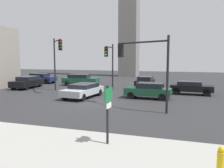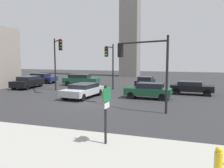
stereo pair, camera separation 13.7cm
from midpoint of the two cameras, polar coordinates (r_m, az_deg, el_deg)
ground_plane at (r=19.19m, az=-5.81°, el=-4.49°), size 93.17×93.17×0.00m
direction_sign at (r=9.31m, az=-1.05°, el=-5.92°), size 0.15×0.74×2.38m
traffic_light_0 at (r=16.56m, az=7.52°, el=6.35°), size 4.05×2.29×5.06m
traffic_light_1 at (r=25.13m, az=-13.12°, el=7.25°), size 2.63×3.00×5.76m
traffic_light_2 at (r=25.52m, az=-0.37°, el=6.32°), size 0.33×2.73×5.19m
fire_hydrant at (r=7.91m, az=25.15°, el=-16.86°), size 0.34×0.24×0.87m
car_0 at (r=35.02m, az=-16.83°, el=1.46°), size 4.24×1.91×1.42m
car_1 at (r=28.46m, az=8.38°, el=0.53°), size 1.86×4.14×1.39m
car_2 at (r=21.46m, az=-6.97°, el=-1.47°), size 2.50×4.82×1.27m
car_3 at (r=24.27m, az=19.09°, el=-0.79°), size 4.13×1.88×1.32m
car_4 at (r=29.74m, az=-19.84°, el=0.49°), size 2.45×4.77×1.42m
car_5 at (r=31.03m, az=-7.52°, el=1.12°), size 4.81×2.51×1.48m
car_6 at (r=20.87m, az=9.13°, el=-1.55°), size 4.10×1.79×1.43m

